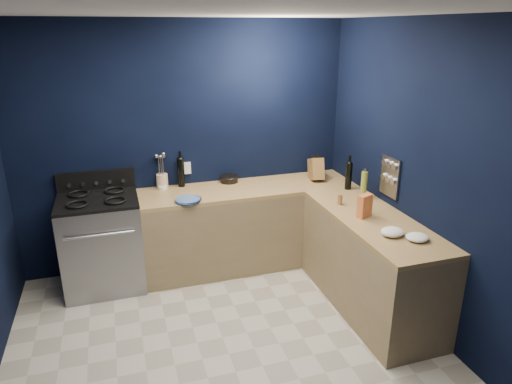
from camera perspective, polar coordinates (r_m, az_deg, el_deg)
name	(u,v)px	position (r m, az deg, el deg)	size (l,w,h in m)	color
floor	(229,355)	(3.98, -3.40, -19.52)	(3.50, 3.50, 0.02)	#B2AE9C
ceiling	(220,10)	(3.08, -4.46, 21.62)	(3.50, 3.50, 0.02)	silver
wall_back	(185,148)	(4.96, -8.78, 5.46)	(3.50, 0.02, 2.60)	black
wall_right	(432,182)	(4.07, 20.96, 1.17)	(0.02, 3.50, 2.60)	black
wall_front	(338,369)	(1.87, 10.16, -20.86)	(3.50, 0.02, 2.60)	black
cab_back	(248,227)	(5.07, -0.95, -4.42)	(2.30, 0.63, 0.86)	olive
top_back	(248,189)	(4.90, -0.98, 0.38)	(2.30, 0.63, 0.04)	brown
cab_right	(370,265)	(4.44, 13.98, -8.77)	(0.63, 1.67, 0.86)	olive
top_right	(374,220)	(4.25, 14.47, -3.42)	(0.63, 1.67, 0.04)	brown
gas_range	(103,244)	(4.87, -18.51, -6.17)	(0.76, 0.66, 0.92)	gray
oven_door	(103,259)	(4.59, -18.49, -7.94)	(0.59, 0.02, 0.42)	black
cooktop	(97,200)	(4.69, -19.13, -0.94)	(0.76, 0.66, 0.03)	black
backguard	(96,180)	(4.94, -19.24, 1.38)	(0.76, 0.06, 0.20)	black
spice_panel	(390,177)	(4.51, 16.31, 1.84)	(0.02, 0.28, 0.38)	gray
wall_outlet	(187,168)	(5.00, -8.61, 2.95)	(0.09, 0.02, 0.13)	white
plate_stack	(188,200)	(4.53, -8.45, -1.01)	(0.24, 0.24, 0.03)	#325E8D
ramekin	(163,187)	(4.93, -11.53, 0.56)	(0.09, 0.09, 0.04)	white
utensil_crock	(162,181)	(4.95, -11.56, 1.34)	(0.12, 0.12, 0.15)	beige
wine_bottle_back	(181,173)	(4.94, -9.30, 2.39)	(0.08, 0.08, 0.30)	black
lemon_basket	(229,179)	(5.05, -3.35, 1.65)	(0.19, 0.19, 0.07)	black
knife_block	(316,169)	(5.15, 7.44, 2.83)	(0.13, 0.22, 0.24)	brown
wine_bottle_right	(349,176)	(4.89, 11.42, 1.94)	(0.07, 0.07, 0.28)	black
oil_bottle	(364,185)	(4.68, 13.25, 0.89)	(0.06, 0.06, 0.27)	olive
spice_jar_near	(340,200)	(4.47, 10.37, -0.93)	(0.05, 0.05, 0.10)	olive
spice_jar_far	(363,199)	(4.55, 13.10, -0.85)	(0.05, 0.05, 0.09)	olive
crouton_bag	(365,206)	(4.21, 13.34, -1.70)	(0.14, 0.07, 0.21)	red
towel_front	(392,232)	(3.92, 16.57, -4.78)	(0.19, 0.17, 0.07)	white
towel_end	(417,237)	(3.90, 19.39, -5.32)	(0.19, 0.17, 0.06)	white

